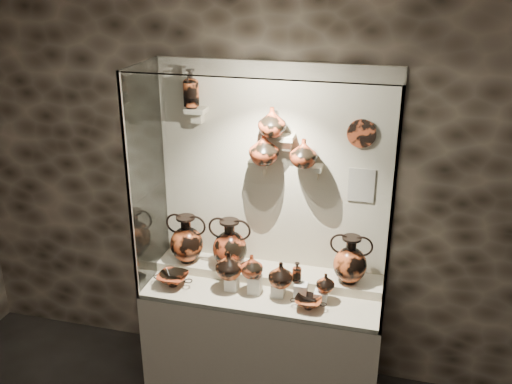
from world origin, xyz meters
TOP-DOWN VIEW (x-y plane):
  - wall_back at (0.00, 2.50)m, footprint 5.00×0.02m
  - plinth at (0.00, 2.18)m, footprint 1.70×0.60m
  - front_tier at (0.00, 2.18)m, footprint 1.68×0.58m
  - rear_tier at (0.00, 2.35)m, footprint 1.70×0.25m
  - back_panel at (0.00, 2.50)m, footprint 1.70×0.03m
  - glass_front at (0.00, 1.88)m, footprint 1.70×0.01m
  - glass_left at (-0.85, 2.18)m, footprint 0.01×0.60m
  - glass_right at (0.85, 2.18)m, footprint 0.01×0.60m
  - glass_top at (0.00, 2.18)m, footprint 1.70×0.60m
  - frame_post_left at (-0.84, 1.89)m, footprint 0.02×0.02m
  - frame_post_right at (0.84, 1.89)m, footprint 0.02×0.02m
  - pedestal_a at (-0.22, 2.13)m, footprint 0.09×0.09m
  - pedestal_b at (-0.05, 2.13)m, footprint 0.09×0.09m
  - pedestal_c at (0.12, 2.13)m, footprint 0.09×0.09m
  - pedestal_d at (0.28, 2.13)m, footprint 0.09×0.09m
  - pedestal_e at (0.42, 2.13)m, footprint 0.09×0.09m
  - bracket_ul at (-0.55, 2.42)m, footprint 0.14×0.12m
  - bracket_ca at (-0.10, 2.42)m, footprint 0.14×0.12m
  - bracket_cb at (0.10, 2.42)m, footprint 0.10×0.12m
  - bracket_cc at (0.28, 2.42)m, footprint 0.14×0.12m
  - amphora_left at (-0.63, 2.32)m, footprint 0.37×0.37m
  - amphora_mid at (-0.29, 2.32)m, footprint 0.40×0.40m
  - amphora_right at (0.59, 2.33)m, footprint 0.34×0.34m
  - jug_a at (-0.24, 2.12)m, footprint 0.21×0.21m
  - jug_b at (-0.07, 2.12)m, footprint 0.21×0.21m
  - jug_c at (0.14, 2.11)m, footprint 0.18×0.18m
  - jug_e at (0.45, 2.15)m, footprint 0.15×0.15m
  - lekythos_small at (0.25, 2.15)m, footprint 0.08×0.08m
  - kylix_left at (-0.65, 2.07)m, footprint 0.33×0.30m
  - kylix_right at (0.35, 2.03)m, footprint 0.24×0.20m
  - lekythos_tall at (-0.57, 2.40)m, footprint 0.14×0.14m
  - ovoid_vase_a at (-0.05, 2.37)m, footprint 0.26×0.26m
  - ovoid_vase_b at (0.00, 2.38)m, footprint 0.24×0.24m
  - ovoid_vase_c at (0.22, 2.38)m, footprint 0.20×0.20m
  - wall_plate at (0.60, 2.47)m, footprint 0.20×0.02m
  - info_placard at (0.62, 2.47)m, footprint 0.18×0.01m

SIDE VIEW (x-z plane):
  - plinth at x=0.00m, z-range 0.00..0.80m
  - front_tier at x=0.00m, z-range 0.80..0.83m
  - rear_tier at x=0.00m, z-range 0.80..0.90m
  - pedestal_e at x=0.42m, z-range 0.83..0.91m
  - pedestal_c at x=0.12m, z-range 0.83..0.92m
  - kylix_right at x=0.35m, z-range 0.83..0.92m
  - pedestal_a at x=-0.22m, z-range 0.83..0.93m
  - kylix_left at x=-0.65m, z-range 0.83..0.94m
  - pedestal_d at x=0.28m, z-range 0.83..0.95m
  - pedestal_b at x=-0.05m, z-range 0.83..0.96m
  - jug_e at x=0.45m, z-range 0.91..1.04m
  - jug_c at x=0.14m, z-range 0.92..1.10m
  - jug_a at x=-0.24m, z-range 0.93..1.13m
  - lekythos_small at x=0.25m, z-range 0.95..1.12m
  - jug_b at x=-0.07m, z-range 0.96..1.13m
  - amphora_right at x=0.59m, z-range 0.90..1.26m
  - amphora_left at x=-0.63m, z-range 0.90..1.27m
  - amphora_mid at x=-0.29m, z-range 0.90..1.28m
  - info_placard at x=0.62m, z-range 1.46..1.70m
  - wall_back at x=0.00m, z-range 0.00..3.20m
  - back_panel at x=0.00m, z-range 0.80..2.40m
  - glass_front at x=0.00m, z-range 0.80..2.40m
  - glass_left at x=-0.85m, z-range 0.80..2.40m
  - glass_right at x=0.85m, z-range 0.80..2.40m
  - frame_post_left at x=-0.84m, z-range 0.80..2.40m
  - frame_post_right at x=0.84m, z-range 0.80..2.40m
  - bracket_ca at x=-0.10m, z-range 1.68..1.72m
  - bracket_cc at x=0.28m, z-range 1.68..1.72m
  - ovoid_vase_c at x=0.22m, z-range 1.72..1.91m
  - ovoid_vase_a at x=-0.05m, z-range 1.72..1.93m
  - bracket_cb at x=0.10m, z-range 1.88..1.92m
  - wall_plate at x=0.60m, z-range 1.85..2.05m
  - ovoid_vase_b at x=0.00m, z-range 1.92..2.12m
  - bracket_ul at x=-0.55m, z-range 2.03..2.07m
  - lekythos_tall at x=-0.57m, z-range 2.07..2.37m
  - glass_top at x=0.00m, z-range 2.39..2.40m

